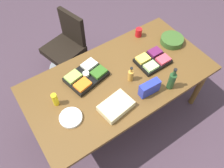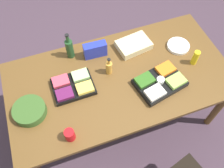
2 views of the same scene
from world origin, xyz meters
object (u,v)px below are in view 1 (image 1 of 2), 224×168
object	(u,v)px
conference_table	(119,81)
salad_bowl	(172,40)
mustard_bottle	(55,100)
dressing_bottle	(131,75)
fruit_platter	(153,60)
red_solo_cup	(139,32)
office_chair	(67,51)
chip_bag_blue	(149,88)
paper_plate_stack	(71,118)
veggie_tray	(86,76)
sheet_cake	(116,106)
wine_bottle	(172,80)

from	to	relation	value
conference_table	salad_bowl	size ratio (longest dim) A/B	7.55
salad_bowl	mustard_bottle	size ratio (longest dim) A/B	1.75
dressing_bottle	fruit_platter	bearing A→B (deg)	8.69
mustard_bottle	red_solo_cup	size ratio (longest dim) A/B	1.42
conference_table	fruit_platter	xyz separation A→B (m)	(0.43, -0.04, 0.11)
fruit_platter	mustard_bottle	size ratio (longest dim) A/B	2.32
conference_table	mustard_bottle	distance (m)	0.74
fruit_platter	red_solo_cup	distance (m)	0.46
office_chair	chip_bag_blue	world-z (taller)	chip_bag_blue
red_solo_cup	paper_plate_stack	bearing A→B (deg)	-156.16
veggie_tray	paper_plate_stack	world-z (taller)	veggie_tray
sheet_cake	chip_bag_blue	bearing A→B (deg)	-5.22
sheet_cake	chip_bag_blue	size ratio (longest dim) A/B	1.45
conference_table	veggie_tray	bearing A→B (deg)	147.85
office_chair	sheet_cake	distance (m)	1.46
sheet_cake	chip_bag_blue	distance (m)	0.39
chip_bag_blue	red_solo_cup	distance (m)	0.86
salad_bowl	fruit_platter	bearing A→B (deg)	-163.64
wine_bottle	red_solo_cup	xyz separation A→B (m)	(0.22, 0.81, -0.06)
fruit_platter	office_chair	bearing A→B (deg)	117.81
fruit_platter	sheet_cake	size ratio (longest dim) A/B	1.13
conference_table	chip_bag_blue	distance (m)	0.39
mustard_bottle	chip_bag_blue	bearing A→B (deg)	-25.72
office_chair	paper_plate_stack	bearing A→B (deg)	-112.83
dressing_bottle	red_solo_cup	xyz separation A→B (m)	(0.50, 0.50, -0.02)
conference_table	salad_bowl	distance (m)	0.85
chip_bag_blue	salad_bowl	bearing A→B (deg)	30.35
fruit_platter	veggie_tray	bearing A→B (deg)	162.87
wine_bottle	veggie_tray	bearing A→B (deg)	138.21
wine_bottle	sheet_cake	world-z (taller)	wine_bottle
fruit_platter	chip_bag_blue	distance (m)	0.42
dressing_bottle	mustard_bottle	xyz separation A→B (m)	(-0.79, 0.17, 0.00)
veggie_tray	wine_bottle	xyz separation A→B (m)	(0.66, -0.59, 0.07)
salad_bowl	dressing_bottle	distance (m)	0.78
paper_plate_stack	wine_bottle	bearing A→B (deg)	-13.85
conference_table	mustard_bottle	bearing A→B (deg)	173.67
conference_table	dressing_bottle	distance (m)	0.19
mustard_bottle	sheet_cake	bearing A→B (deg)	-38.92
office_chair	red_solo_cup	size ratio (longest dim) A/B	8.33
chip_bag_blue	mustard_bottle	bearing A→B (deg)	154.28
office_chair	chip_bag_blue	bearing A→B (deg)	-78.43
wine_bottle	paper_plate_stack	size ratio (longest dim) A/B	1.31
wine_bottle	fruit_platter	world-z (taller)	wine_bottle
wine_bottle	paper_plate_stack	xyz separation A→B (m)	(-1.03, 0.25, -0.10)
sheet_cake	fruit_platter	bearing A→B (deg)	20.60
veggie_tray	paper_plate_stack	size ratio (longest dim) A/B	2.15
wine_bottle	salad_bowl	xyz separation A→B (m)	(0.48, 0.48, -0.07)
chip_bag_blue	sheet_cake	bearing A→B (deg)	174.78
office_chair	chip_bag_blue	xyz separation A→B (m)	(0.29, -1.41, 0.51)
office_chair	wine_bottle	xyz separation A→B (m)	(0.52, -1.49, 0.54)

